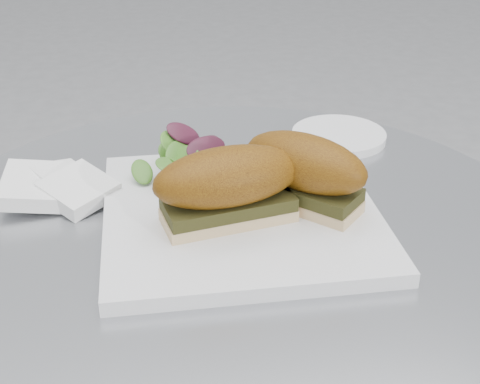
% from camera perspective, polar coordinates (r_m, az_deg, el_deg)
% --- Properties ---
extents(plate, '(0.31, 0.31, 0.02)m').
position_cam_1_polar(plate, '(0.72, 0.03, -1.87)').
color(plate, silver).
rests_on(plate, table).
extents(sandwich_left, '(0.16, 0.09, 0.08)m').
position_cam_1_polar(sandwich_left, '(0.67, -1.01, 0.65)').
color(sandwich_left, '#D0BB82').
rests_on(sandwich_left, plate).
extents(sandwich_right, '(0.14, 0.15, 0.08)m').
position_cam_1_polar(sandwich_right, '(0.70, 5.52, 1.88)').
color(sandwich_right, '#D0BB82').
rests_on(sandwich_right, plate).
extents(salad, '(0.10, 0.10, 0.05)m').
position_cam_1_polar(salad, '(0.77, -5.02, 2.89)').
color(salad, '#528B2D').
rests_on(salad, plate).
extents(napkin, '(0.15, 0.15, 0.02)m').
position_cam_1_polar(napkin, '(0.78, -15.03, -0.12)').
color(napkin, white).
rests_on(napkin, table).
extents(saucer, '(0.13, 0.13, 0.01)m').
position_cam_1_polar(saucer, '(0.92, 8.43, 4.77)').
color(saucer, silver).
rests_on(saucer, table).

